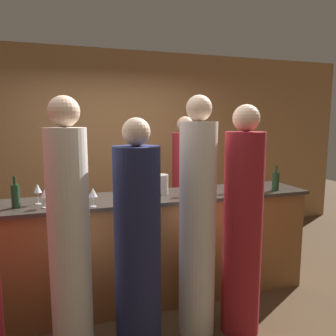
% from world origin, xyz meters
% --- Properties ---
extents(ground_plane, '(14.00, 14.00, 0.00)m').
position_xyz_m(ground_plane, '(0.00, 0.00, 0.00)').
color(ground_plane, '#4C3823').
extents(back_wall, '(8.00, 0.06, 2.80)m').
position_xyz_m(back_wall, '(0.00, 1.86, 1.40)').
color(back_wall, '#A37547').
rests_on(back_wall, ground_plane).
extents(bar_counter, '(3.39, 0.61, 1.06)m').
position_xyz_m(bar_counter, '(0.00, 0.00, 0.53)').
color(bar_counter, brown).
rests_on(bar_counter, ground_plane).
extents(bartender, '(0.31, 0.31, 1.83)m').
position_xyz_m(bartender, '(0.70, 0.72, 0.86)').
color(bartender, maroon).
rests_on(bartender, ground_plane).
extents(guest_0, '(0.32, 0.32, 1.91)m').
position_xyz_m(guest_0, '(0.66, -0.73, 0.90)').
color(guest_0, maroon).
rests_on(guest_0, ground_plane).
extents(guest_1, '(0.35, 0.35, 1.80)m').
position_xyz_m(guest_1, '(-0.23, -0.72, 0.84)').
color(guest_1, '#1E234C').
rests_on(guest_1, ground_plane).
extents(guest_3, '(0.29, 0.29, 1.95)m').
position_xyz_m(guest_3, '(-0.71, -0.70, 0.93)').
color(guest_3, silver).
rests_on(guest_3, ground_plane).
extents(guest_4, '(0.30, 0.30, 1.98)m').
position_xyz_m(guest_4, '(0.29, -0.64, 0.94)').
color(guest_4, silver).
rests_on(guest_4, ground_plane).
extents(wine_bottle_0, '(0.07, 0.07, 0.26)m').
position_xyz_m(wine_bottle_0, '(1.39, -0.15, 1.16)').
color(wine_bottle_0, '#19381E').
rests_on(wine_bottle_0, bar_counter).
extents(wine_bottle_1, '(0.07, 0.07, 0.27)m').
position_xyz_m(wine_bottle_1, '(-1.12, -0.07, 1.16)').
color(wine_bottle_1, '#19381E').
rests_on(wine_bottle_1, bar_counter).
extents(ice_bucket, '(0.16, 0.16, 0.19)m').
position_xyz_m(ice_bucket, '(0.19, 0.06, 1.16)').
color(ice_bucket, '#9E9993').
rests_on(ice_bucket, bar_counter).
extents(wine_glass_0, '(0.08, 0.08, 0.16)m').
position_xyz_m(wine_glass_0, '(-0.50, -0.24, 1.18)').
color(wine_glass_0, silver).
rests_on(wine_glass_0, bar_counter).
extents(wine_glass_2, '(0.07, 0.07, 0.18)m').
position_xyz_m(wine_glass_2, '(-0.95, 0.00, 1.20)').
color(wine_glass_2, silver).
rests_on(wine_glass_2, bar_counter).
extents(wine_glass_3, '(0.07, 0.07, 0.18)m').
position_xyz_m(wine_glass_3, '(0.39, -0.09, 1.20)').
color(wine_glass_3, silver).
rests_on(wine_glass_3, bar_counter).
extents(wine_glass_4, '(0.07, 0.07, 0.16)m').
position_xyz_m(wine_glass_4, '(1.02, -0.23, 1.17)').
color(wine_glass_4, silver).
rests_on(wine_glass_4, bar_counter).
extents(wine_glass_5, '(0.08, 0.08, 0.16)m').
position_xyz_m(wine_glass_5, '(0.85, -0.12, 1.18)').
color(wine_glass_5, silver).
rests_on(wine_glass_5, bar_counter).
extents(wine_glass_6, '(0.08, 0.08, 0.16)m').
position_xyz_m(wine_glass_6, '(-0.88, -0.15, 1.18)').
color(wine_glass_6, silver).
rests_on(wine_glass_6, bar_counter).
extents(wine_glass_7, '(0.07, 0.07, 0.16)m').
position_xyz_m(wine_glass_7, '(0.05, -0.24, 1.18)').
color(wine_glass_7, silver).
rests_on(wine_glass_7, bar_counter).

